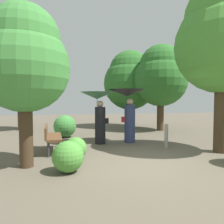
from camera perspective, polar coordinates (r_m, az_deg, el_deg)
name	(u,v)px	position (r m, az deg, el deg)	size (l,w,h in m)	color
ground_plane	(142,164)	(5.70, 8.05, -13.42)	(40.00, 40.00, 0.00)	brown
person_left	(98,106)	(7.99, -3.66, 1.67)	(1.25, 1.25, 1.93)	black
person_right	(128,103)	(8.23, 4.21, 2.44)	(1.42, 1.42, 2.03)	navy
park_bench	(51,136)	(7.07, -15.72, -6.02)	(0.54, 1.52, 0.83)	#38383D
tree_near_left	(20,80)	(12.75, -23.09, 7.88)	(2.32, 2.32, 4.13)	#4C3823
tree_near_right	(224,37)	(7.72, 27.37, 17.26)	(2.91, 2.91, 5.33)	#42301E
tree_mid_left	(24,59)	(5.65, -22.10, 12.81)	(2.14, 2.14, 3.89)	#42301E
tree_mid_right	(130,80)	(13.16, 4.78, 8.52)	(3.16, 3.16, 4.60)	brown
tree_far_back	(161,75)	(11.90, 12.76, 9.43)	(2.83, 2.83, 4.57)	#42301E
bush_path_left	(65,126)	(9.66, -12.32, -3.69)	(0.97, 0.97, 0.97)	#428C3D
bush_path_right	(68,157)	(5.03, -11.55, -11.47)	(0.71, 0.71, 0.71)	#4C9338
bush_far_side	(75,148)	(6.07, -9.62, -9.42)	(0.61, 0.61, 0.61)	#4C9338
path_marker_post	(166,136)	(7.48, 14.13, -6.29)	(0.12, 0.12, 0.82)	gray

